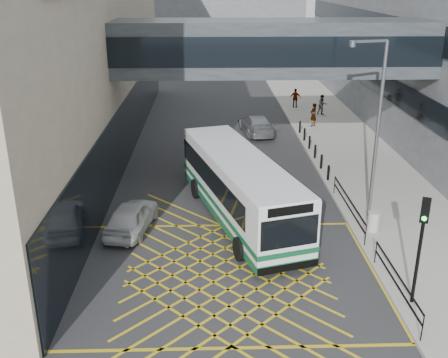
{
  "coord_description": "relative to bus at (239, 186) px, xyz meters",
  "views": [
    {
      "loc": [
        -0.67,
        -18.31,
        11.19
      ],
      "look_at": [
        0.0,
        4.0,
        2.6
      ],
      "focal_mm": 42.0,
      "sensor_mm": 36.0,
      "label": 1
    }
  ],
  "objects": [
    {
      "name": "pedestrian_c",
      "position": [
        6.45,
        23.08,
        -0.72
      ],
      "size": [
        1.12,
        0.78,
        1.72
      ],
      "primitive_type": "imported",
      "rotation": [
        0.0,
        0.0,
        2.83
      ],
      "color": "gray",
      "rests_on": "pavement"
    },
    {
      "name": "kerb_railings",
      "position": [
        5.4,
        -3.48,
        -0.86
      ],
      "size": [
        0.05,
        12.54,
        1.0
      ],
      "color": "black",
      "rests_on": "pavement"
    },
    {
      "name": "pedestrian_a",
      "position": [
        6.85,
        16.59,
        -0.67
      ],
      "size": [
        0.89,
        0.87,
        1.83
      ],
      "primitive_type": "imported",
      "rotation": [
        0.0,
        0.0,
        3.85
      ],
      "color": "gray",
      "rests_on": "pavement"
    },
    {
      "name": "traffic_light",
      "position": [
        5.86,
        -7.69,
        1.15
      ],
      "size": [
        0.35,
        0.5,
        4.19
      ],
      "rotation": [
        0.0,
        0.0,
        -0.42
      ],
      "color": "black",
      "rests_on": "pavement"
    },
    {
      "name": "bus",
      "position": [
        0.0,
        0.0,
        0.0
      ],
      "size": [
        5.8,
        11.87,
        3.25
      ],
      "rotation": [
        0.0,
        0.0,
        0.28
      ],
      "color": "white",
      "rests_on": "ground"
    },
    {
      "name": "car_white",
      "position": [
        -5.11,
        -1.13,
        -1.01
      ],
      "size": [
        2.67,
        4.84,
        1.46
      ],
      "primitive_type": "imported",
      "rotation": [
        0.0,
        0.0,
        2.96
      ],
      "color": "silver",
      "rests_on": "ground"
    },
    {
      "name": "pedestrian_b",
      "position": [
        8.31,
        20.25,
        -0.72
      ],
      "size": [
        0.92,
        0.65,
        1.72
      ],
      "primitive_type": "imported",
      "rotation": [
        0.0,
        0.0,
        0.21
      ],
      "color": "gray",
      "rests_on": "pavement"
    },
    {
      "name": "street_lamp",
      "position": [
        6.28,
        -0.23,
        3.27
      ],
      "size": [
        1.92,
        0.7,
        8.51
      ],
      "rotation": [
        0.0,
        0.0,
        0.25
      ],
      "color": "slate",
      "rests_on": "pavement"
    },
    {
      "name": "box_junction",
      "position": [
        -0.75,
        -5.26,
        -1.74
      ],
      "size": [
        12.0,
        9.0,
        0.01
      ],
      "color": "gold",
      "rests_on": "ground"
    },
    {
      "name": "pavement",
      "position": [
        8.25,
        9.74,
        -1.66
      ],
      "size": [
        6.0,
        54.0,
        0.16
      ],
      "primitive_type": "cube",
      "color": "#A8A39A",
      "rests_on": "ground"
    },
    {
      "name": "litter_bin",
      "position": [
        6.17,
        -1.83,
        -1.11
      ],
      "size": [
        0.54,
        0.54,
        0.93
      ],
      "primitive_type": "cylinder",
      "color": "#ADA89E",
      "rests_on": "pavement"
    },
    {
      "name": "ground",
      "position": [
        -0.75,
        -5.26,
        -1.74
      ],
      "size": [
        120.0,
        120.0,
        0.0
      ],
      "primitive_type": "plane",
      "color": "#333335"
    },
    {
      "name": "car_silver",
      "position": [
        2.17,
        15.09,
        -0.98
      ],
      "size": [
        2.8,
        5.18,
        1.53
      ],
      "primitive_type": "imported",
      "rotation": [
        0.0,
        0.0,
        3.29
      ],
      "color": "gray",
      "rests_on": "ground"
    },
    {
      "name": "car_dark",
      "position": [
        -1.03,
        3.37,
        -1.0
      ],
      "size": [
        3.04,
        5.07,
        1.49
      ],
      "primitive_type": "imported",
      "rotation": [
        0.0,
        0.0,
        3.41
      ],
      "color": "#232228",
      "rests_on": "ground"
    },
    {
      "name": "skybridge",
      "position": [
        2.25,
        6.74,
        5.76
      ],
      "size": [
        20.0,
        4.1,
        3.0
      ],
      "color": "#363C41",
      "rests_on": "ground"
    },
    {
      "name": "bollards",
      "position": [
        5.5,
        9.74,
        -1.13
      ],
      "size": [
        0.14,
        10.14,
        0.9
      ],
      "color": "black",
      "rests_on": "pavement"
    }
  ]
}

